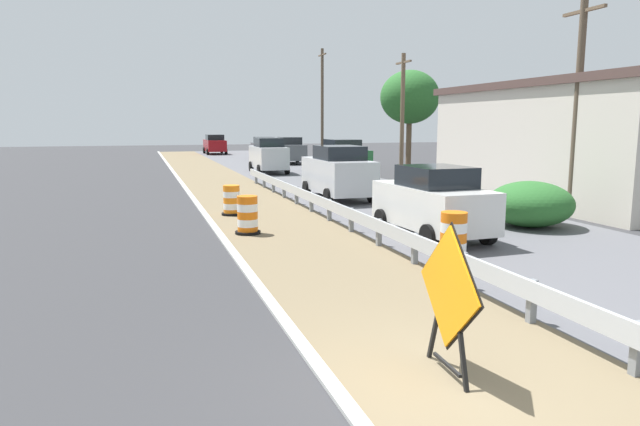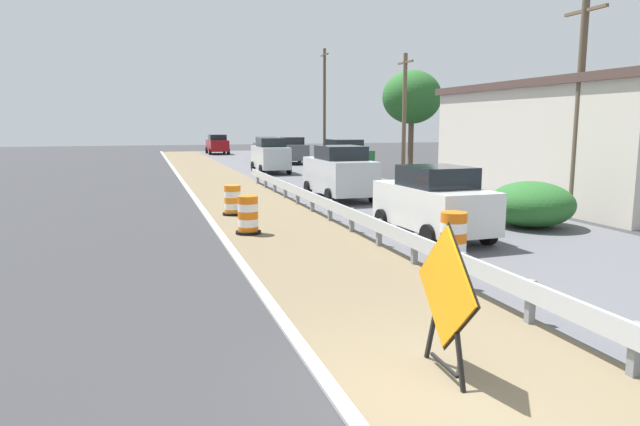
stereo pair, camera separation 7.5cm
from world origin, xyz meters
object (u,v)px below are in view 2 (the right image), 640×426
at_px(traffic_barrel_close, 248,217).
at_px(utility_pole_far, 324,104).
at_px(utility_pole_mid, 404,114).
at_px(warning_sign_diamond, 446,293).
at_px(traffic_barrel_mid, 233,202).
at_px(car_trailing_far_lane, 270,155).
at_px(car_lead_far_lane, 433,202).
at_px(car_mid_far_lane, 292,150).
at_px(traffic_barrel_nearest, 453,239).
at_px(utility_pole_near, 579,104).
at_px(car_trailing_near_lane, 267,148).
at_px(car_distant_b, 339,173).
at_px(car_lead_near_lane, 217,144).
at_px(car_distant_a, 345,159).

xyz_separation_m(traffic_barrel_close, utility_pole_far, (11.75, 29.50, 4.24)).
bearing_deg(utility_pole_mid, warning_sign_diamond, -114.48).
distance_m(traffic_barrel_mid, car_trailing_far_lane, 16.92).
height_order(traffic_barrel_close, car_lead_far_lane, car_lead_far_lane).
bearing_deg(car_mid_far_lane, utility_pole_far, 123.98).
relative_size(traffic_barrel_nearest, utility_pole_near, 0.16).
height_order(traffic_barrel_mid, car_lead_far_lane, car_lead_far_lane).
xyz_separation_m(car_lead_far_lane, car_mid_far_lane, (3.68, 29.50, 0.04)).
xyz_separation_m(traffic_barrel_close, traffic_barrel_mid, (0.09, 3.50, -0.03)).
xyz_separation_m(car_trailing_far_lane, utility_pole_far, (6.76, 9.81, 3.62)).
xyz_separation_m(traffic_barrel_mid, car_mid_far_lane, (8.35, 23.95, 0.57)).
distance_m(car_trailing_near_lane, car_mid_far_lane, 7.13).
relative_size(traffic_barrel_mid, car_lead_far_lane, 0.25).
bearing_deg(utility_pole_far, car_trailing_far_lane, -124.57).
distance_m(car_lead_far_lane, car_distant_b, 8.40).
height_order(car_lead_near_lane, car_lead_far_lane, car_lead_near_lane).
bearing_deg(car_mid_far_lane, car_trailing_near_lane, -173.67).
xyz_separation_m(car_lead_near_lane, car_lead_far_lane, (0.15, -45.38, -0.01)).
xyz_separation_m(car_mid_far_lane, utility_pole_near, (2.44, -27.83, 2.71)).
xyz_separation_m(traffic_barrel_mid, car_trailing_near_lane, (7.84, 31.06, 0.50)).
bearing_deg(utility_pole_mid, car_lead_near_lane, 103.37).
relative_size(car_lead_near_lane, car_distant_b, 1.02).
bearing_deg(traffic_barrel_close, car_trailing_far_lane, 75.78).
bearing_deg(car_lead_near_lane, warning_sign_diamond, 175.60).
bearing_deg(utility_pole_mid, car_lead_far_lane, -112.93).
distance_m(traffic_barrel_close, utility_pole_mid, 18.48).
bearing_deg(traffic_barrel_close, utility_pole_far, 68.28).
height_order(traffic_barrel_mid, car_trailing_far_lane, car_trailing_far_lane).
bearing_deg(car_lead_far_lane, car_trailing_far_lane, -2.71).
bearing_deg(car_mid_far_lane, utility_pole_near, 7.31).
bearing_deg(car_trailing_far_lane, traffic_barrel_close, 166.83).
bearing_deg(car_mid_far_lane, car_distant_a, 1.36).
height_order(warning_sign_diamond, utility_pole_mid, utility_pole_mid).
distance_m(car_mid_far_lane, utility_pole_mid, 14.01).
xyz_separation_m(utility_pole_near, utility_pole_mid, (0.69, 14.44, -0.08)).
bearing_deg(utility_pole_near, car_mid_far_lane, 95.02).
distance_m(car_lead_near_lane, utility_pole_far, 16.01).
distance_m(car_lead_near_lane, car_trailing_near_lane, 9.38).
xyz_separation_m(warning_sign_diamond, car_trailing_far_lane, (4.30, 29.53, 0.06)).
height_order(car_mid_far_lane, utility_pole_mid, utility_pole_mid).
relative_size(car_lead_far_lane, car_distant_a, 0.96).
xyz_separation_m(car_trailing_far_lane, utility_pole_mid, (6.59, -5.63, 2.55)).
bearing_deg(utility_pole_far, utility_pole_mid, -90.66).
distance_m(utility_pole_near, utility_pole_mid, 14.45).
relative_size(traffic_barrel_nearest, utility_pole_mid, 0.16).
xyz_separation_m(car_trailing_near_lane, car_distant_a, (0.30, -19.86, 0.14)).
relative_size(traffic_barrel_close, utility_pole_far, 0.12).
xyz_separation_m(traffic_barrel_nearest, car_distant_b, (1.13, 11.05, 0.59)).
relative_size(warning_sign_diamond, car_distant_a, 0.45).
height_order(utility_pole_mid, utility_pole_far, utility_pole_far).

